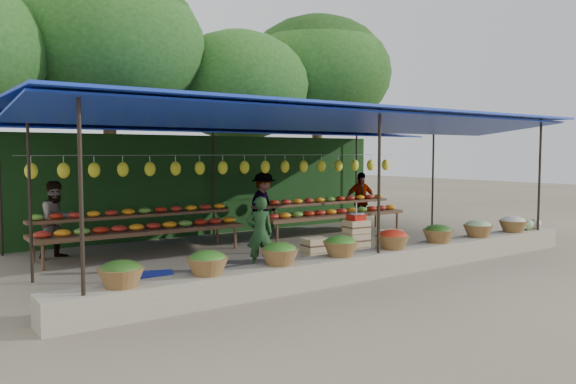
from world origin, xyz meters
TOP-DOWN VIEW (x-y plane):
  - ground at (0.00, 0.00)m, footprint 60.00×60.00m
  - stone_curb at (0.00, -2.75)m, footprint 10.60×0.55m
  - stall_canopy at (0.00, 0.06)m, footprint 10.80×6.60m
  - produce_baskets at (-0.10, -2.75)m, footprint 8.98×0.58m
  - netting_backdrop at (0.00, 3.15)m, footprint 10.60×0.06m
  - tree_row at (0.50, 6.09)m, footprint 16.51×5.50m
  - fruit_table_left at (-2.49, 1.35)m, footprint 4.21×0.95m
  - fruit_table_right at (2.51, 1.35)m, footprint 4.21×0.95m
  - crate_counter at (0.69, -1.58)m, footprint 2.38×0.38m
  - weighing_scale at (0.71, -1.58)m, footprint 0.32×0.32m
  - vendor_seated at (-1.30, -1.26)m, footprint 0.55×0.46m
  - customer_left at (-3.95, 1.96)m, footprint 0.88×0.78m
  - customer_mid at (0.98, 2.11)m, footprint 1.18×0.96m
  - customer_right at (3.96, 1.81)m, footprint 0.97×0.67m
  - blue_crate_front at (-3.51, -1.87)m, footprint 0.64×0.54m
  - blue_crate_back at (-3.58, -1.61)m, footprint 0.48×0.37m

SIDE VIEW (x-z plane):
  - ground at x=0.00m, z-range 0.00..0.00m
  - blue_crate_back at x=-3.58m, z-range 0.00..0.27m
  - blue_crate_front at x=-3.51m, z-range 0.00..0.32m
  - stone_curb at x=0.00m, z-range 0.00..0.40m
  - crate_counter at x=0.69m, z-range -0.07..0.70m
  - produce_baskets at x=-0.10m, z-range 0.40..0.73m
  - fruit_table_left at x=-2.49m, z-range 0.14..1.07m
  - fruit_table_right at x=2.51m, z-range 0.14..1.07m
  - vendor_seated at x=-1.30m, z-range 0.00..1.30m
  - customer_left at x=-3.95m, z-range 0.00..1.52m
  - customer_right at x=3.96m, z-range 0.00..1.53m
  - customer_mid at x=0.98m, z-range 0.00..1.58m
  - weighing_scale at x=0.71m, z-range 0.68..1.02m
  - netting_backdrop at x=0.00m, z-range 0.00..2.50m
  - stall_canopy at x=0.00m, z-range 1.27..4.09m
  - tree_row at x=0.50m, z-range 1.14..8.26m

